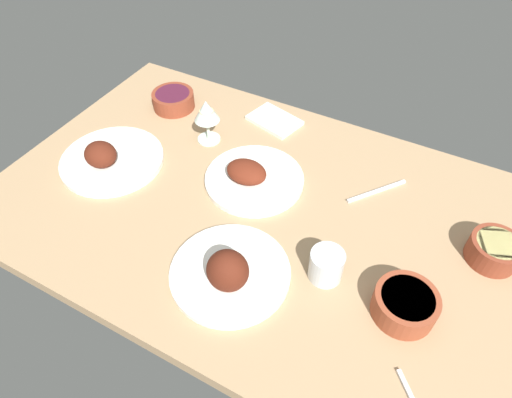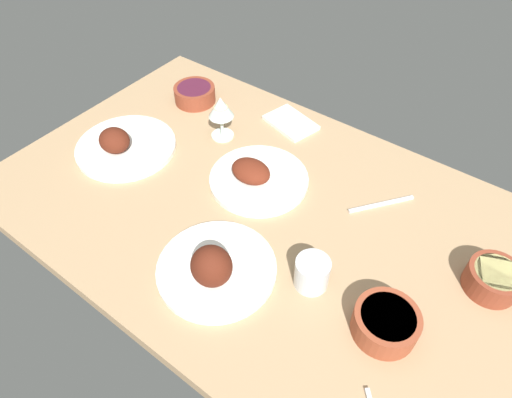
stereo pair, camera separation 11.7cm
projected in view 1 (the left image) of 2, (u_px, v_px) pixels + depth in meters
dining_table at (256, 209)px, 120.04cm from camera, size 140.00×90.00×4.00cm
plate_near_viewer at (252, 177)px, 123.07cm from camera, size 27.52×27.52×6.92cm
plate_center_main at (109, 159)px, 128.14cm from camera, size 29.59×29.59×8.49cm
plate_far_side at (229, 272)px, 100.36cm from camera, size 27.94×27.94×11.02cm
bowl_potatoes at (494, 250)px, 104.21cm from camera, size 12.03×12.03×6.03cm
bowl_onions at (173, 99)px, 146.71cm from camera, size 13.62×13.62×5.37cm
bowl_sauce at (405, 304)px, 94.39cm from camera, size 13.65×13.65×6.09cm
wine_glass at (207, 113)px, 129.88cm from camera, size 7.60×7.60×14.00cm
water_tumbler at (326, 265)px, 100.51cm from camera, size 7.85×7.85×7.72cm
folded_napkin at (274, 120)px, 142.81cm from camera, size 18.07×14.53×1.20cm
spoon_loose at (377, 191)px, 121.34cm from camera, size 12.13×15.35×0.80cm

